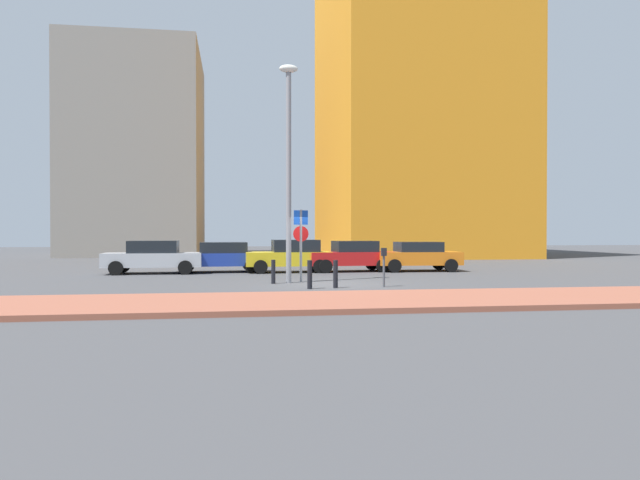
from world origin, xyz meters
TOP-DOWN VIEW (x-y plane):
  - ground_plane at (0.00, 0.00)m, footprint 120.00×120.00m
  - sidewalk_brick at (0.00, -5.87)m, footprint 40.00×4.17m
  - parked_car_silver at (-7.10, 6.62)m, footprint 4.44×2.02m
  - parked_car_blue at (-4.07, 7.15)m, footprint 4.45×2.19m
  - parked_car_yellow at (-0.74, 6.58)m, footprint 4.09×1.98m
  - parked_car_red at (2.24, 6.69)m, footprint 4.23×2.16m
  - parked_car_orange at (5.55, 6.47)m, footprint 4.13×2.18m
  - parking_sign_post at (-0.86, 1.13)m, footprint 0.60×0.10m
  - parking_meter at (1.76, -1.38)m, footprint 0.18×0.14m
  - street_lamp at (-1.37, 0.77)m, footprint 0.70×0.36m
  - traffic_bollard_near at (0.03, -1.51)m, footprint 0.16×0.16m
  - traffic_bollard_mid at (-1.97, 0.49)m, footprint 0.16×0.16m
  - traffic_bollard_far at (-0.89, -1.70)m, footprint 0.17×0.17m
  - building_colorful_midrise at (11.53, 26.18)m, footprint 14.21×17.61m
  - building_under_construction at (-11.52, 30.58)m, footprint 10.57×12.77m

SIDE VIEW (x-z plane):
  - ground_plane at x=0.00m, z-range 0.00..0.00m
  - sidewalk_brick at x=0.00m, z-range 0.00..0.14m
  - traffic_bollard_mid at x=-1.97m, z-range 0.00..0.89m
  - traffic_bollard_near at x=0.03m, z-range 0.00..0.96m
  - traffic_bollard_far at x=-0.89m, z-range 0.00..0.97m
  - parked_car_blue at x=-4.07m, z-range 0.04..1.48m
  - parked_car_orange at x=5.55m, z-range 0.04..1.49m
  - parked_car_red at x=2.24m, z-range 0.03..1.52m
  - parked_car_silver at x=-7.10m, z-range 0.03..1.55m
  - parked_car_yellow at x=-0.74m, z-range 0.03..1.59m
  - parking_meter at x=1.76m, z-range 0.20..1.57m
  - parking_sign_post at x=-0.86m, z-range 0.36..3.14m
  - street_lamp at x=-1.37m, z-range 0.64..8.85m
  - building_under_construction at x=-11.52m, z-range 0.00..17.24m
  - building_colorful_midrise at x=11.53m, z-range 0.00..25.44m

